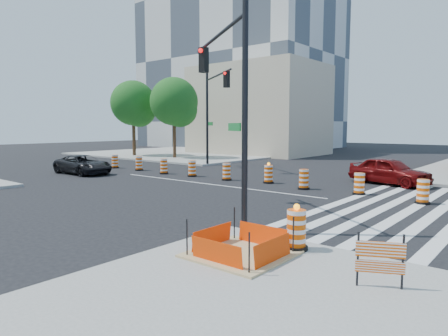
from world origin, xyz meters
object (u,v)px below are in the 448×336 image
Objects in this scene: signal_pole_nw at (213,99)px; red_coupe at (389,171)px; dark_suv at (83,165)px; signal_pole_se at (228,73)px.

red_coupe is at bearing 32.35° from signal_pole_nw.
dark_suv is 0.53× the size of signal_pole_nw.
signal_pole_nw is (-11.77, 12.67, 0.34)m from signal_pole_se.
red_coupe is 0.55× the size of signal_pole_se.
signal_pole_se reaches higher than dark_suv.
dark_suv is (-17.44, -8.13, -0.12)m from red_coupe.
dark_suv is 0.57× the size of signal_pole_se.
signal_pole_se is 17.30m from signal_pole_nw.
signal_pole_nw is at bearing 102.26° from red_coupe.
red_coupe is at bearing -63.15° from signal_pole_se.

